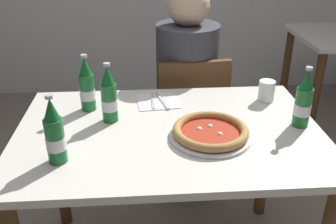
{
  "coord_description": "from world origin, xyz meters",
  "views": [
    {
      "loc": [
        -0.1,
        -1.3,
        1.48
      ],
      "look_at": [
        0.0,
        0.05,
        0.8
      ],
      "focal_mm": 40.55,
      "sensor_mm": 36.0,
      "label": 1
    }
  ],
  "objects": [
    {
      "name": "chair_behind_table",
      "position": [
        0.16,
        0.61,
        0.48
      ],
      "size": [
        0.45,
        0.45,
        0.85
      ],
      "rotation": [
        0.0,
        0.0,
        3.26
      ],
      "color": "brown",
      "rests_on": "ground_plane"
    },
    {
      "name": "beer_bottle_right",
      "position": [
        -0.39,
        -0.19,
        0.85
      ],
      "size": [
        0.07,
        0.07,
        0.25
      ],
      "color": "#196B2D",
      "rests_on": "dining_table_main"
    },
    {
      "name": "beer_bottle_center",
      "position": [
        -0.33,
        0.2,
        0.85
      ],
      "size": [
        0.07,
        0.07,
        0.25
      ],
      "color": "#196B2D",
      "rests_on": "dining_table_main"
    },
    {
      "name": "diner_seated",
      "position": [
        0.15,
        0.66,
        0.58
      ],
      "size": [
        0.34,
        0.34,
        1.21
      ],
      "color": "#2D3342",
      "rests_on": "ground_plane"
    },
    {
      "name": "napkin_with_cutlery",
      "position": [
        -0.03,
        0.26,
        0.75
      ],
      "size": [
        0.2,
        0.2,
        0.01
      ],
      "color": "white",
      "rests_on": "dining_table_main"
    },
    {
      "name": "dining_table_main",
      "position": [
        0.0,
        0.0,
        0.64
      ],
      "size": [
        1.2,
        0.8,
        0.75
      ],
      "color": "silver",
      "rests_on": "ground_plane"
    },
    {
      "name": "beer_bottle_extra",
      "position": [
        -0.23,
        0.09,
        0.85
      ],
      "size": [
        0.07,
        0.07,
        0.25
      ],
      "color": "#196B2D",
      "rests_on": "dining_table_main"
    },
    {
      "name": "beer_bottle_left",
      "position": [
        0.52,
        -0.01,
        0.85
      ],
      "size": [
        0.07,
        0.07,
        0.25
      ],
      "color": "#196B2D",
      "rests_on": "dining_table_main"
    },
    {
      "name": "pizza_margherita_near",
      "position": [
        0.15,
        -0.07,
        0.77
      ],
      "size": [
        0.31,
        0.31,
        0.04
      ],
      "color": "white",
      "rests_on": "dining_table_main"
    },
    {
      "name": "paper_cup",
      "position": [
        0.46,
        0.24,
        0.8
      ],
      "size": [
        0.07,
        0.07,
        0.09
      ],
      "primitive_type": "cylinder",
      "color": "white",
      "rests_on": "dining_table_main"
    }
  ]
}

